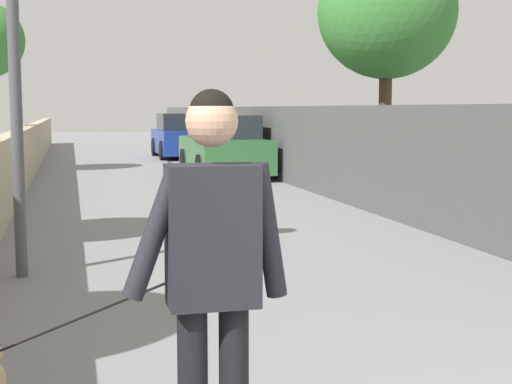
% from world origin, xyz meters
% --- Properties ---
extents(ground_plane, '(80.00, 80.00, 0.00)m').
position_xyz_m(ground_plane, '(14.00, 0.00, 0.00)').
color(ground_plane, gray).
extents(wall_left, '(48.00, 0.30, 1.25)m').
position_xyz_m(wall_left, '(12.00, 2.98, 0.63)').
color(wall_left, tan).
rests_on(wall_left, ground).
extents(fence_right, '(48.00, 0.30, 1.76)m').
position_xyz_m(fence_right, '(12.00, -2.98, 0.88)').
color(fence_right, '#4C4C4C').
rests_on(fence_right, ground).
extents(tree_right_mid, '(2.86, 2.86, 5.07)m').
position_xyz_m(tree_right_mid, '(13.00, -4.47, 3.67)').
color(tree_right_mid, '#473523').
rests_on(tree_right_mid, ground).
extents(person_skateboarder, '(0.22, 0.71, 1.70)m').
position_xyz_m(person_skateboarder, '(1.67, 1.35, 1.08)').
color(person_skateboarder, black).
rests_on(person_skateboarder, skateboard).
extents(car_near, '(4.05, 1.80, 1.54)m').
position_xyz_m(car_near, '(16.93, -1.83, 0.71)').
color(car_near, '#336B38').
rests_on(car_near, ground).
extents(car_far, '(3.90, 1.80, 1.54)m').
position_xyz_m(car_far, '(24.27, -1.83, 0.71)').
color(car_far, navy).
rests_on(car_far, ground).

